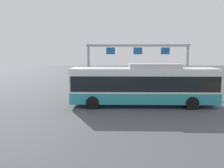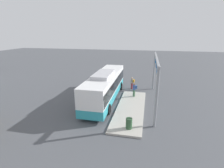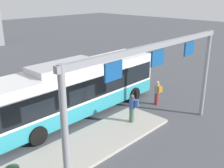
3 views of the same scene
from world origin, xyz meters
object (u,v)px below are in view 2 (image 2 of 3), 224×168
Objects in this scene: person_boarding at (132,83)px; person_waiting_near at (134,89)px; bus_main at (105,85)px; trash_bin at (129,123)px.

person_waiting_near is (-3.35, -0.60, 0.16)m from person_boarding.
person_boarding is (4.62, -2.69, -0.92)m from bus_main.
trash_bin is (-6.06, -3.53, -1.20)m from bus_main.
person_boarding is at bearing 4.50° from trash_bin.
person_waiting_near is at bearing 1.89° from trash_bin.
bus_main is 13.03× the size of trash_bin.
person_waiting_near reaches higher than person_boarding.
trash_bin is at bearing 109.11° from person_boarding.
person_waiting_near reaches higher than trash_bin.
bus_main reaches higher than person_waiting_near.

